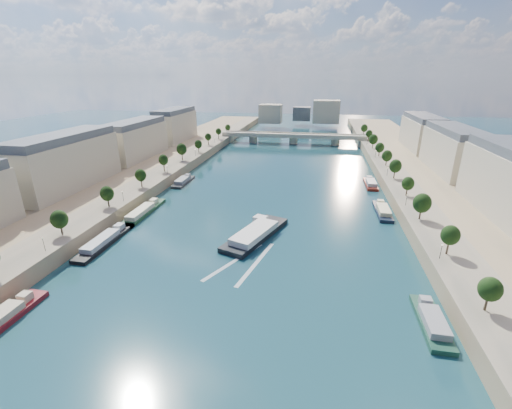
% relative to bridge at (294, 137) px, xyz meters
% --- Properties ---
extents(ground, '(700.00, 700.00, 0.00)m').
position_rel_bridge_xyz_m(ground, '(0.00, -126.70, -5.08)').
color(ground, '#0B2A33').
rests_on(ground, ground).
extents(quay_left, '(44.00, 520.00, 5.00)m').
position_rel_bridge_xyz_m(quay_left, '(-72.00, -126.70, -2.58)').
color(quay_left, '#9E8460').
rests_on(quay_left, ground).
extents(quay_right, '(44.00, 520.00, 5.00)m').
position_rel_bridge_xyz_m(quay_right, '(72.00, -126.70, -2.58)').
color(quay_right, '#9E8460').
rests_on(quay_right, ground).
extents(pave_left, '(14.00, 520.00, 0.10)m').
position_rel_bridge_xyz_m(pave_left, '(-57.00, -126.70, -0.03)').
color(pave_left, gray).
rests_on(pave_left, quay_left).
extents(pave_right, '(14.00, 520.00, 0.10)m').
position_rel_bridge_xyz_m(pave_right, '(57.00, -126.70, -0.03)').
color(pave_right, gray).
rests_on(pave_right, quay_right).
extents(trees_left, '(4.80, 268.80, 8.26)m').
position_rel_bridge_xyz_m(trees_left, '(-55.00, -124.70, 5.39)').
color(trees_left, '#382B1E').
rests_on(trees_left, ground).
extents(trees_right, '(4.80, 268.80, 8.26)m').
position_rel_bridge_xyz_m(trees_right, '(55.00, -116.70, 5.39)').
color(trees_right, '#382B1E').
rests_on(trees_right, ground).
extents(lamps_left, '(0.36, 200.36, 4.28)m').
position_rel_bridge_xyz_m(lamps_left, '(-52.50, -136.70, 2.70)').
color(lamps_left, black).
rests_on(lamps_left, ground).
extents(lamps_right, '(0.36, 200.36, 4.28)m').
position_rel_bridge_xyz_m(lamps_right, '(52.50, -121.70, 2.70)').
color(lamps_right, black).
rests_on(lamps_right, ground).
extents(buildings_left, '(16.00, 226.00, 23.20)m').
position_rel_bridge_xyz_m(buildings_left, '(-85.00, -114.70, 11.37)').
color(buildings_left, beige).
rests_on(buildings_left, ground).
extents(buildings_right, '(16.00, 226.00, 23.20)m').
position_rel_bridge_xyz_m(buildings_right, '(85.00, -114.70, 11.37)').
color(buildings_right, beige).
rests_on(buildings_right, ground).
extents(skyline, '(79.00, 42.00, 22.00)m').
position_rel_bridge_xyz_m(skyline, '(3.19, 92.82, 9.57)').
color(skyline, beige).
rests_on(skyline, ground).
extents(bridge, '(112.00, 12.00, 8.15)m').
position_rel_bridge_xyz_m(bridge, '(0.00, 0.00, 0.00)').
color(bridge, '#C1B79E').
rests_on(bridge, ground).
extents(tour_barge, '(18.72, 32.02, 4.19)m').
position_rel_bridge_xyz_m(tour_barge, '(0.71, -167.70, -3.86)').
color(tour_barge, black).
rests_on(tour_barge, ground).
extents(wake, '(16.24, 25.62, 0.04)m').
position_rel_bridge_xyz_m(wake, '(0.71, -184.22, -5.06)').
color(wake, silver).
rests_on(wake, ground).
extents(moored_barges_left, '(5.00, 153.79, 3.60)m').
position_rel_bridge_xyz_m(moored_barges_left, '(-45.50, -182.63, -4.24)').
color(moored_barges_left, '#182335').
rests_on(moored_barges_left, ground).
extents(moored_barges_right, '(5.00, 161.29, 3.60)m').
position_rel_bridge_xyz_m(moored_barges_right, '(45.50, -172.95, -4.24)').
color(moored_barges_right, black).
rests_on(moored_barges_right, ground).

